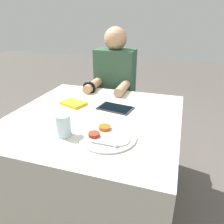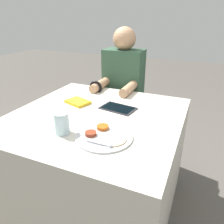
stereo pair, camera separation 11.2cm
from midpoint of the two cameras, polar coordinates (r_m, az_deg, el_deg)
The scene contains 7 objects.
ground_plane at distance 1.81m, azimuth -5.68°, elevation -22.88°, with size 12.00×12.00×0.00m, color #4C4742.
dining_table at distance 1.56m, azimuth -6.25°, elevation -13.48°, with size 1.03×1.04×0.75m.
thali_tray at distance 1.11m, azimuth -4.03°, elevation -6.48°, with size 0.29×0.29×0.03m.
red_notebook at distance 1.54m, azimuth -12.08°, elevation 2.16°, with size 0.19×0.16×0.02m.
tablet_device at distance 1.45m, azimuth -1.34°, elevation 1.00°, with size 0.24×0.18×0.01m.
person_diner at distance 2.03m, azimuth -0.83°, elevation 3.08°, with size 0.35×0.46×1.23m.
drinking_glass at distance 1.15m, azimuth -15.30°, elevation -3.45°, with size 0.08×0.08×0.12m.
Camera 1 is at (0.48, -1.13, 1.32)m, focal length 35.00 mm.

